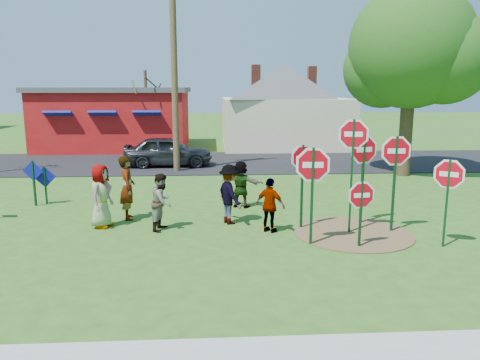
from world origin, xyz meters
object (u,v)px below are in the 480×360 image
(person_a, at_px, (101,196))
(utility_pole, at_px, (174,63))
(person_b, at_px, (127,188))
(stop_sign_c, at_px, (395,162))
(suv, at_px, (168,151))
(stop_sign_a, at_px, (313,174))
(stop_sign_d, at_px, (364,157))
(leafy_tree, at_px, (414,53))
(stop_sign_b, at_px, (353,147))

(person_a, relative_size, utility_pole, 0.19)
(person_b, bearing_deg, utility_pole, -17.63)
(person_a, distance_m, person_b, 0.98)
(stop_sign_c, bearing_deg, suv, 124.04)
(stop_sign_a, height_order, stop_sign_d, stop_sign_d)
(person_b, relative_size, suv, 0.44)
(suv, bearing_deg, person_a, 173.33)
(stop_sign_d, height_order, suv, stop_sign_d)
(stop_sign_a, bearing_deg, leafy_tree, 58.52)
(stop_sign_a, bearing_deg, person_b, 155.22)
(person_a, height_order, utility_pole, utility_pole)
(person_a, bearing_deg, stop_sign_b, -82.96)
(person_a, height_order, leafy_tree, leafy_tree)
(stop_sign_d, relative_size, person_b, 1.42)
(stop_sign_b, bearing_deg, stop_sign_c, 16.08)
(stop_sign_a, xyz_separation_m, stop_sign_d, (1.85, 1.77, 0.15))
(stop_sign_d, relative_size, person_a, 1.52)
(leafy_tree, bearing_deg, stop_sign_c, -115.11)
(utility_pole, height_order, leafy_tree, utility_pole)
(stop_sign_a, height_order, utility_pole, utility_pole)
(stop_sign_c, bearing_deg, utility_pole, 125.52)
(stop_sign_d, bearing_deg, leafy_tree, 44.73)
(suv, distance_m, utility_pole, 4.47)
(stop_sign_b, xyz_separation_m, person_a, (-6.86, 0.97, -1.47))
(person_b, distance_m, leafy_tree, 13.74)
(person_b, height_order, utility_pole, utility_pole)
(stop_sign_a, xyz_separation_m, stop_sign_b, (1.25, 0.90, 0.56))
(stop_sign_b, relative_size, utility_pole, 0.34)
(stop_sign_a, xyz_separation_m, suv, (-4.65, 12.12, -1.03))
(stop_sign_c, xyz_separation_m, suv, (-7.10, 11.18, -1.17))
(person_a, xyz_separation_m, utility_pole, (1.48, 8.86, 4.09))
(stop_sign_c, relative_size, person_b, 1.45)
(stop_sign_b, height_order, leafy_tree, leafy_tree)
(stop_sign_a, xyz_separation_m, utility_pole, (-4.13, 10.73, 3.18))
(stop_sign_d, xyz_separation_m, person_b, (-6.85, 0.87, -1.00))
(suv, xyz_separation_m, leafy_tree, (10.94, -2.99, 4.56))
(stop_sign_b, bearing_deg, leafy_tree, 72.49)
(person_b, bearing_deg, stop_sign_b, -117.03)
(stop_sign_c, bearing_deg, person_b, 168.74)
(stop_sign_b, distance_m, utility_pole, 11.51)
(suv, distance_m, leafy_tree, 12.23)
(stop_sign_a, relative_size, leafy_tree, 0.32)
(stop_sign_d, bearing_deg, stop_sign_a, -150.31)
(person_b, distance_m, utility_pole, 9.07)
(person_b, relative_size, utility_pole, 0.20)
(stop_sign_b, bearing_deg, stop_sign_d, 69.84)
(stop_sign_a, xyz_separation_m, stop_sign_c, (2.45, 0.94, 0.14))
(stop_sign_c, distance_m, person_b, 7.71)
(suv, height_order, utility_pole, utility_pole)
(stop_sign_d, xyz_separation_m, leafy_tree, (4.44, 7.35, 3.38))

